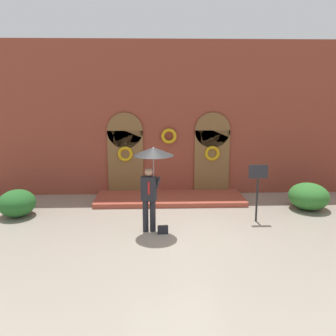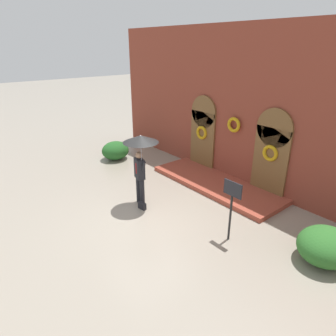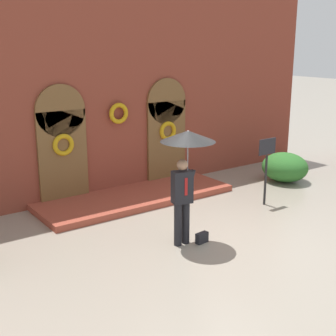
{
  "view_description": "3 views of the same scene",
  "coord_description": "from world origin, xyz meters",
  "px_view_note": "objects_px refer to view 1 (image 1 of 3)",
  "views": [
    {
      "loc": [
        -0.51,
        -9.69,
        3.88
      ],
      "look_at": [
        -0.12,
        1.36,
        1.54
      ],
      "focal_mm": 40.0,
      "sensor_mm": 36.0,
      "label": 1
    },
    {
      "loc": [
        6.72,
        -4.7,
        4.91
      ],
      "look_at": [
        -0.56,
        1.23,
        1.01
      ],
      "focal_mm": 32.0,
      "sensor_mm": 36.0,
      "label": 2
    },
    {
      "loc": [
        -6.1,
        -6.93,
        4.04
      ],
      "look_at": [
        -0.33,
        1.14,
        1.35
      ],
      "focal_mm": 50.0,
      "sensor_mm": 36.0,
      "label": 3
    }
  ],
  "objects_px": {
    "person_with_umbrella": "(152,164)",
    "shrub_left": "(17,203)",
    "handbag": "(163,230)",
    "sign_post": "(258,183)",
    "shrub_right": "(309,196)"
  },
  "relations": [
    {
      "from": "handbag",
      "to": "sign_post",
      "type": "xyz_separation_m",
      "value": [
        2.81,
        0.9,
        1.05
      ]
    },
    {
      "from": "person_with_umbrella",
      "to": "shrub_left",
      "type": "height_order",
      "value": "person_with_umbrella"
    },
    {
      "from": "shrub_right",
      "to": "person_with_umbrella",
      "type": "bearing_deg",
      "value": -160.57
    },
    {
      "from": "shrub_left",
      "to": "shrub_right",
      "type": "xyz_separation_m",
      "value": [
        9.33,
        0.38,
        0.02
      ]
    },
    {
      "from": "person_with_umbrella",
      "to": "sign_post",
      "type": "relative_size",
      "value": 1.37
    },
    {
      "from": "shrub_left",
      "to": "shrub_right",
      "type": "distance_m",
      "value": 9.34
    },
    {
      "from": "person_with_umbrella",
      "to": "shrub_left",
      "type": "bearing_deg",
      "value": 161.29
    },
    {
      "from": "sign_post",
      "to": "shrub_left",
      "type": "xyz_separation_m",
      "value": [
        -7.3,
        0.73,
        -0.75
      ]
    },
    {
      "from": "person_with_umbrella",
      "to": "handbag",
      "type": "distance_m",
      "value": 1.83
    },
    {
      "from": "shrub_right",
      "to": "shrub_left",
      "type": "bearing_deg",
      "value": -177.69
    },
    {
      "from": "shrub_left",
      "to": "handbag",
      "type": "bearing_deg",
      "value": -19.92
    },
    {
      "from": "handbag",
      "to": "person_with_umbrella",
      "type": "bearing_deg",
      "value": 137.72
    },
    {
      "from": "person_with_umbrella",
      "to": "shrub_right",
      "type": "bearing_deg",
      "value": 19.43
    },
    {
      "from": "sign_post",
      "to": "handbag",
      "type": "bearing_deg",
      "value": -162.31
    },
    {
      "from": "handbag",
      "to": "shrub_right",
      "type": "height_order",
      "value": "shrub_right"
    }
  ]
}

